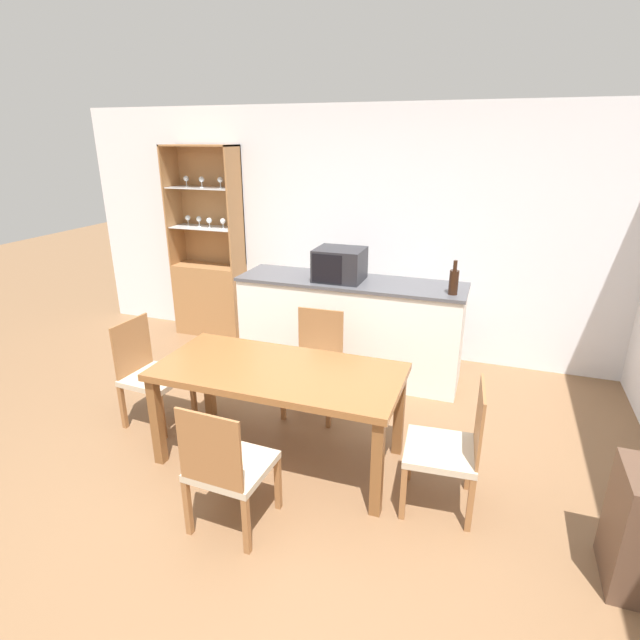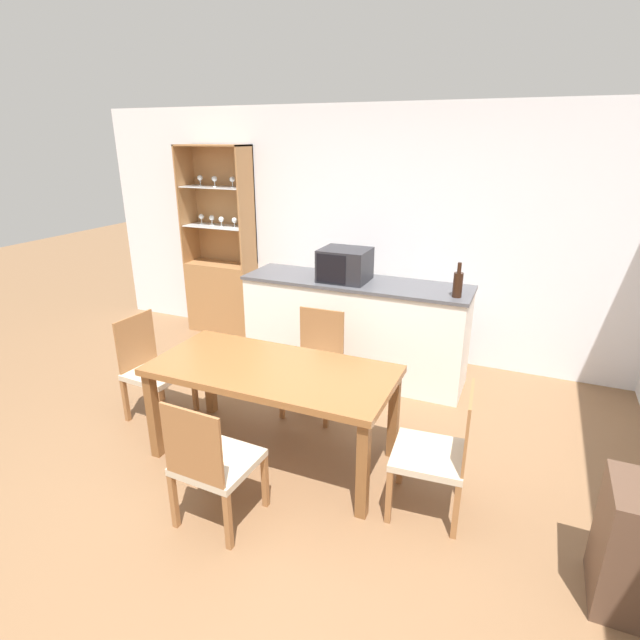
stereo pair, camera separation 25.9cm
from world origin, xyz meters
name	(u,v)px [view 2 (the right image)]	position (x,y,z in m)	size (l,w,h in m)	color
ground_plane	(257,489)	(0.00, 0.00, 0.00)	(18.00, 18.00, 0.00)	brown
wall_back	(379,235)	(0.00, 2.63, 1.27)	(6.80, 0.06, 2.55)	silver
kitchen_counter	(355,328)	(0.00, 1.92, 0.48)	(2.16, 0.60, 0.96)	white
display_cabinet	(222,282)	(-1.86, 2.44, 0.61)	(0.82, 0.35, 2.16)	#A37042
dining_table	(272,378)	(-0.07, 0.39, 0.64)	(1.72, 0.81, 0.72)	brown
dining_chair_side_right_near	(437,453)	(1.12, 0.27, 0.43)	(0.47, 0.47, 0.87)	#C1B299
dining_chair_head_near	(213,463)	(-0.08, -0.35, 0.43)	(0.45, 0.45, 0.87)	#C1B299
dining_chair_head_far	(315,364)	(-0.07, 1.13, 0.43)	(0.45, 0.45, 0.87)	#C1B299
dining_chair_side_left_far	(153,369)	(-1.27, 0.52, 0.43)	(0.46, 0.46, 0.87)	#C1B299
microwave	(345,265)	(-0.10, 1.89, 1.11)	(0.45, 0.39, 0.30)	#232328
wine_bottle	(458,284)	(0.95, 1.78, 1.08)	(0.08, 0.08, 0.30)	black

